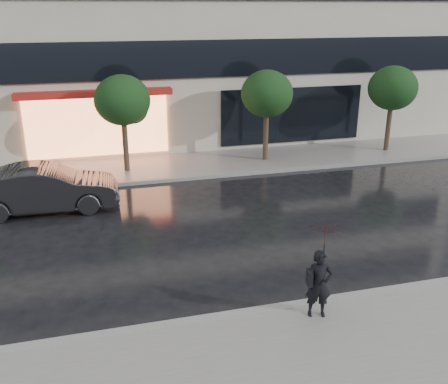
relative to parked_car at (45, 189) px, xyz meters
name	(u,v)px	position (x,y,z in m)	size (l,w,h in m)	color
ground	(286,285)	(5.92, -6.58, -0.78)	(120.00, 120.00, 0.00)	black
sidewalk_near	(351,371)	(5.92, -9.83, -0.72)	(60.00, 4.50, 0.12)	slate
sidewalk_far	(197,164)	(5.92, 3.67, -0.72)	(60.00, 3.50, 0.12)	slate
curb_near	(302,305)	(5.92, -7.58, -0.71)	(60.00, 0.25, 0.14)	gray
curb_far	(207,176)	(5.92, 1.92, -0.71)	(60.00, 0.25, 0.14)	gray
tree_mid_west	(124,102)	(2.98, 3.45, 2.14)	(2.20, 2.20, 3.99)	#33261C
tree_mid_east	(268,95)	(8.98, 3.45, 2.14)	(2.20, 2.20, 3.99)	#33261C
tree_far_east	(393,90)	(14.98, 3.45, 2.14)	(2.20, 2.20, 3.99)	#33261C
parked_car	(45,189)	(0.00, 0.00, 0.00)	(1.65, 4.74, 1.56)	black
pedestrian_with_umbrella	(322,258)	(6.07, -8.09, 0.74)	(1.02, 1.03, 2.14)	black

